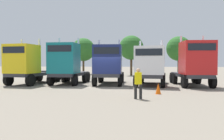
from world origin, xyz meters
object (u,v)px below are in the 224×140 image
visitor_in_hivis (138,81)px  traffic_cone_near (158,89)px  semi_truck_white (150,66)px  semi_truck_yellow (27,64)px  semi_truck_teal (66,64)px  semi_truck_navy (108,65)px  semi_truck_red (194,64)px

visitor_in_hivis → traffic_cone_near: (1.21, 2.22, -0.64)m
traffic_cone_near → semi_truck_white: bearing=95.0°
traffic_cone_near → semi_truck_yellow: bearing=159.0°
semi_truck_teal → semi_truck_white: bearing=88.9°
semi_truck_yellow → visitor_in_hivis: (10.43, -6.69, -0.88)m
semi_truck_yellow → traffic_cone_near: 12.56m
semi_truck_navy → traffic_cone_near: (4.18, -5.36, -1.49)m
semi_truck_teal → semi_truck_white: 7.64m
semi_truck_yellow → semi_truck_navy: bearing=102.1°
semi_truck_yellow → semi_truck_white: semi_truck_yellow is taller
semi_truck_yellow → semi_truck_white: (11.20, 0.57, -0.12)m
semi_truck_red → traffic_cone_near: (-3.24, -5.05, -1.61)m
semi_truck_teal → semi_truck_white: semi_truck_teal is taller
visitor_in_hivis → semi_truck_yellow: bearing=-128.3°
semi_truck_teal → semi_truck_navy: bearing=93.2°
semi_truck_teal → traffic_cone_near: 9.69m
semi_truck_teal → visitor_in_hivis: size_ratio=3.37×
semi_truck_red → traffic_cone_near: bearing=-38.3°
semi_truck_teal → traffic_cone_near: size_ratio=8.08×
semi_truck_navy → visitor_in_hivis: 8.18m
semi_truck_yellow → traffic_cone_near: semi_truck_yellow is taller
semi_truck_teal → visitor_in_hivis: bearing=42.6°
semi_truck_navy → traffic_cone_near: bearing=33.9°
semi_truck_white → traffic_cone_near: 5.25m
semi_truck_yellow → semi_truck_teal: 3.62m
semi_truck_navy → semi_truck_white: 3.75m
semi_truck_teal → semi_truck_red: size_ratio=0.94×
semi_truck_white → semi_truck_navy: bearing=-90.1°
semi_truck_white → semi_truck_red: 3.69m
semi_truck_white → visitor_in_hivis: semi_truck_white is taller
semi_truck_yellow → visitor_in_hivis: bearing=62.6°
semi_truck_navy → traffic_cone_near: 6.96m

